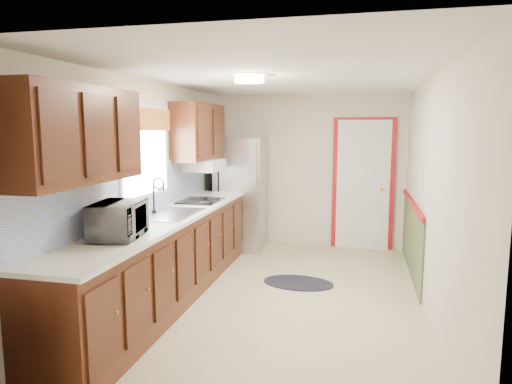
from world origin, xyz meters
The scene contains 8 objects.
room_shell centered at (0.00, 0.00, 1.20)m, with size 3.20×5.20×2.52m.
kitchen_run centered at (-1.24, -0.29, 0.81)m, with size 0.63×4.00×2.20m.
back_wall_trim centered at (0.99, 2.21, 0.89)m, with size 1.12×2.30×2.08m.
ceiling_fixture centered at (-0.30, -0.20, 2.36)m, with size 0.30×0.30×0.06m, color #FFD88C.
microwave centered at (-1.20, -1.26, 1.13)m, with size 0.55×0.31×0.38m, color white.
refrigerator centered at (-1.00, 2.05, 0.86)m, with size 0.75×0.74×1.73m.
rug centered at (0.12, 0.59, 0.01)m, with size 0.86×0.56×0.01m, color black.
cooktop centered at (-1.19, 0.75, 0.95)m, with size 0.48×0.58×0.02m, color black.
Camera 1 is at (0.83, -4.74, 1.88)m, focal length 32.00 mm.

